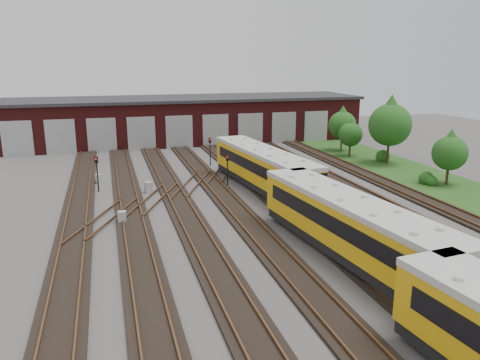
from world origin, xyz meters
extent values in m
plane|color=#42403E|center=(0.00, 0.00, 0.00)|extent=(120.00, 120.00, 0.00)
cube|color=black|center=(-14.00, 0.00, 0.09)|extent=(2.40, 70.00, 0.18)
cube|color=brown|center=(-14.72, 0.00, 0.26)|extent=(0.10, 70.00, 0.15)
cube|color=brown|center=(-13.28, 0.00, 0.26)|extent=(0.10, 70.00, 0.15)
cube|color=black|center=(-10.00, 0.00, 0.09)|extent=(2.40, 70.00, 0.18)
cube|color=brown|center=(-10.72, 0.00, 0.26)|extent=(0.10, 70.00, 0.15)
cube|color=brown|center=(-9.28, 0.00, 0.26)|extent=(0.10, 70.00, 0.15)
cube|color=black|center=(-6.00, 0.00, 0.09)|extent=(2.40, 70.00, 0.18)
cube|color=brown|center=(-6.72, 0.00, 0.26)|extent=(0.10, 70.00, 0.15)
cube|color=brown|center=(-5.28, 0.00, 0.26)|extent=(0.10, 70.00, 0.15)
cube|color=black|center=(-2.00, 0.00, 0.09)|extent=(2.40, 70.00, 0.18)
cube|color=brown|center=(-2.72, 0.00, 0.26)|extent=(0.10, 70.00, 0.15)
cube|color=brown|center=(-1.28, 0.00, 0.26)|extent=(0.10, 70.00, 0.15)
cube|color=black|center=(2.00, 0.00, 0.09)|extent=(2.40, 70.00, 0.18)
cube|color=brown|center=(1.28, 0.00, 0.26)|extent=(0.10, 70.00, 0.15)
cube|color=brown|center=(2.72, 0.00, 0.26)|extent=(0.10, 70.00, 0.15)
cube|color=black|center=(6.00, 0.00, 0.09)|extent=(2.40, 70.00, 0.18)
cube|color=brown|center=(5.28, 0.00, 0.26)|extent=(0.10, 70.00, 0.15)
cube|color=brown|center=(6.72, 0.00, 0.26)|extent=(0.10, 70.00, 0.15)
cube|color=black|center=(10.00, 0.00, 0.09)|extent=(2.40, 70.00, 0.18)
cube|color=brown|center=(9.28, 0.00, 0.26)|extent=(0.10, 70.00, 0.15)
cube|color=brown|center=(10.72, 0.00, 0.26)|extent=(0.10, 70.00, 0.15)
cube|color=black|center=(14.00, 0.00, 0.09)|extent=(2.40, 70.00, 0.18)
cube|color=brown|center=(13.28, 0.00, 0.26)|extent=(0.10, 70.00, 0.15)
cube|color=brown|center=(14.72, 0.00, 0.26)|extent=(0.10, 70.00, 0.15)
cube|color=brown|center=(-8.00, 10.00, 0.26)|extent=(5.40, 9.62, 0.15)
cube|color=brown|center=(-4.00, 14.00, 0.26)|extent=(5.40, 9.62, 0.15)
cube|color=brown|center=(0.00, 18.00, 0.26)|extent=(5.40, 9.62, 0.15)
cube|color=brown|center=(-12.00, 6.00, 0.26)|extent=(5.40, 9.62, 0.15)
cube|color=brown|center=(4.00, 22.00, 0.26)|extent=(5.40, 9.62, 0.15)
cube|color=#4E1314|center=(0.00, 40.00, 3.00)|extent=(50.00, 12.00, 6.00)
cube|color=#2A2A2D|center=(0.00, 40.00, 6.15)|extent=(51.00, 12.50, 0.40)
cube|color=#9A9C9F|center=(-22.00, 33.98, 2.20)|extent=(3.60, 0.12, 4.40)
cube|color=#9A9C9F|center=(-17.00, 33.98, 2.20)|extent=(3.60, 0.12, 4.40)
cube|color=#9A9C9F|center=(-12.00, 33.98, 2.20)|extent=(3.60, 0.12, 4.40)
cube|color=#9A9C9F|center=(-7.00, 33.98, 2.20)|extent=(3.60, 0.12, 4.40)
cube|color=#9A9C9F|center=(-2.00, 33.98, 2.20)|extent=(3.60, 0.12, 4.40)
cube|color=#9A9C9F|center=(3.00, 33.98, 2.20)|extent=(3.60, 0.12, 4.40)
cube|color=#9A9C9F|center=(8.00, 33.98, 2.20)|extent=(3.60, 0.12, 4.40)
cube|color=#9A9C9F|center=(13.00, 33.98, 2.20)|extent=(3.60, 0.12, 4.40)
cube|color=#9A9C9F|center=(18.00, 33.98, 2.20)|extent=(3.60, 0.12, 4.40)
cube|color=#2C501A|center=(19.00, 10.00, 0.03)|extent=(8.00, 55.00, 0.05)
cube|color=black|center=(2.00, -5.10, 0.66)|extent=(4.38, 16.87, 0.67)
cube|color=#F1B20D|center=(2.00, -5.10, 2.22)|extent=(4.72, 16.91, 2.45)
cube|color=beige|center=(2.00, -5.10, 3.61)|extent=(4.83, 16.92, 0.33)
cube|color=black|center=(0.54, -5.27, 2.50)|extent=(1.69, 14.61, 0.95)
cube|color=black|center=(3.46, -4.94, 2.50)|extent=(1.69, 14.61, 0.95)
cube|color=black|center=(2.00, 10.90, 0.66)|extent=(4.38, 16.87, 0.67)
cube|color=#F1B20D|center=(2.00, 10.90, 2.22)|extent=(4.72, 16.91, 2.45)
cube|color=beige|center=(2.00, 10.90, 3.61)|extent=(4.83, 16.92, 0.33)
cube|color=black|center=(0.54, 10.73, 2.50)|extent=(1.69, 14.61, 0.95)
cube|color=black|center=(3.46, 11.06, 2.50)|extent=(1.69, 14.61, 0.95)
cylinder|color=black|center=(-12.46, 14.50, 1.33)|extent=(0.11, 0.11, 2.66)
cube|color=black|center=(-12.46, 14.50, 2.94)|extent=(0.32, 0.24, 0.57)
sphere|color=red|center=(-12.46, 14.39, 3.06)|extent=(0.14, 0.14, 0.14)
cylinder|color=black|center=(-0.78, 13.00, 1.23)|extent=(0.11, 0.11, 2.46)
cube|color=black|center=(-0.78, 13.00, 2.73)|extent=(0.31, 0.25, 0.54)
sphere|color=red|center=(-0.78, 12.89, 2.84)|extent=(0.13, 0.13, 0.13)
cylinder|color=black|center=(-0.38, 22.29, 1.32)|extent=(0.11, 0.11, 2.63)
cube|color=black|center=(-0.38, 22.29, 2.90)|extent=(0.28, 0.18, 0.54)
sphere|color=red|center=(-0.38, 22.19, 3.01)|extent=(0.13, 0.13, 0.13)
cylinder|color=black|center=(2.28, 5.17, 1.25)|extent=(0.10, 0.10, 2.51)
cube|color=black|center=(2.28, 5.17, 2.76)|extent=(0.25, 0.15, 0.50)
sphere|color=red|center=(2.28, 5.07, 2.85)|extent=(0.12, 0.12, 0.12)
cube|color=#ABAEB0|center=(-10.76, 5.16, 0.47)|extent=(0.62, 0.54, 0.94)
cube|color=#ABAEB0|center=(-12.45, 17.65, 0.44)|extent=(0.66, 0.61, 0.89)
cube|color=#ABAEB0|center=(-8.14, 13.00, 0.49)|extent=(0.72, 0.66, 0.98)
cube|color=#ABAEB0|center=(0.02, 19.22, 0.43)|extent=(0.53, 0.45, 0.87)
cube|color=#ABAEB0|center=(7.97, 15.15, 0.56)|extent=(0.81, 0.75, 1.11)
cylinder|color=#362818|center=(17.99, 26.10, 0.92)|extent=(0.20, 0.20, 1.84)
sphere|color=#1B4A15|center=(17.99, 26.10, 3.38)|extent=(3.59, 3.59, 3.59)
cone|color=#1B4A15|center=(17.99, 26.10, 4.66)|extent=(3.07, 3.07, 2.56)
cylinder|color=#362818|center=(17.26, 22.55, 0.75)|extent=(0.24, 0.24, 1.50)
sphere|color=#1B4A15|center=(17.26, 22.55, 2.75)|extent=(2.91, 2.91, 2.91)
cone|color=#1B4A15|center=(17.26, 22.55, 3.79)|extent=(2.50, 2.50, 2.08)
cylinder|color=#362818|center=(19.30, 17.52, 1.23)|extent=(0.26, 0.26, 2.45)
sphere|color=#1B4A15|center=(19.30, 17.52, 4.49)|extent=(4.76, 4.76, 4.76)
cone|color=#1B4A15|center=(19.30, 17.52, 6.19)|extent=(4.08, 4.08, 3.40)
cylinder|color=#362818|center=(19.51, 7.87, 0.84)|extent=(0.25, 0.25, 1.68)
sphere|color=#1B4A15|center=(19.51, 7.87, 3.07)|extent=(3.26, 3.26, 3.26)
cone|color=#1B4A15|center=(19.51, 7.87, 4.24)|extent=(2.79, 2.79, 2.33)
sphere|color=#1B4A15|center=(17.92, 8.01, 0.57)|extent=(1.15, 1.15, 1.15)
sphere|color=#1B4A15|center=(17.84, 8.69, 0.71)|extent=(1.42, 1.42, 1.42)
sphere|color=#1B4A15|center=(19.58, 18.90, 0.81)|extent=(1.62, 1.62, 1.62)
camera|label=1|loc=(-11.44, -28.16, 11.58)|focal=35.00mm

